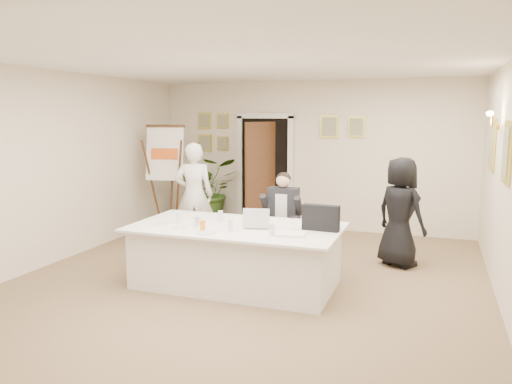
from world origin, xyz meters
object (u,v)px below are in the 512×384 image
Objects in this scene: conference_table at (236,255)px; laptop at (259,216)px; flip_chart at (167,185)px; steel_jug at (197,222)px; laptop_bag at (321,218)px; oj_glass at (203,226)px; seated_man at (282,218)px; standing_woman at (400,212)px; paper_stack at (291,234)px; standing_man at (194,195)px; potted_palm at (209,190)px.

laptop is at bearing 6.81° from conference_table.
steel_jug is (1.83, -2.46, -0.07)m from flip_chart.
flip_chart is at bearing 150.17° from laptop_bag.
oj_glass is 1.18× the size of steel_jug.
standing_woman is at bearing 26.75° from seated_man.
laptop_bag reaches higher than paper_stack.
steel_jug is at bearing 71.16° from standing_woman.
standing_man is 1.78m from potted_palm.
standing_man is at bearing -38.39° from flip_chart.
standing_man is 1.09× the size of standing_woman.
laptop_bag is 1.54m from steel_jug.
seated_man reaches higher than laptop_bag.
laptop is 2.70× the size of oj_glass.
flip_chart is 5.55× the size of laptop.
standing_man is at bearing 119.43° from oj_glass.
seated_man is at bearing 131.39° from laptop_bag.
seated_man reaches higher than potted_palm.
seated_man reaches higher than conference_table.
seated_man is 2.82m from flip_chart.
laptop is 0.77m from laptop_bag.
standing_man is 2.84m from paper_stack.
potted_palm is 10.36× the size of oj_glass.
laptop is 1.10× the size of paper_stack.
standing_man reaches higher than seated_man.
laptop_bag is at bearing -41.12° from seated_man.
conference_table is 0.60m from laptop.
standing_man is (-1.38, 1.56, 0.47)m from conference_table.
flip_chart reaches higher than laptop.
potted_palm is 3.01× the size of laptop_bag.
standing_woman is 1.69m from laptop_bag.
flip_chart is at bearing 126.39° from laptop.
conference_table is 1.35× the size of flip_chart.
conference_table is at bearing 161.92° from paper_stack.
flip_chart is 17.74× the size of steel_jug.
laptop is at bearing -55.56° from potted_palm.
laptop_bag is 0.48m from paper_stack.
seated_man is 0.70× the size of flip_chart.
standing_woman is at bearing -9.52° from flip_chart.
paper_stack is (2.70, -3.51, 0.12)m from potted_palm.
potted_palm reaches higher than oj_glass.
standing_man is 4.91× the size of laptop.
seated_man is 12.41× the size of steel_jug.
paper_stack is (-1.10, -1.84, 0.00)m from standing_woman.
seated_man is at bearing 60.61° from steel_jug.
standing_woman is (4.18, -0.70, -0.11)m from flip_chart.
seated_man reaches higher than oj_glass.
standing_woman is (1.89, 1.57, 0.40)m from conference_table.
oj_glass is at bearing 76.73° from standing_woman.
potted_palm is (-2.18, 2.14, -0.01)m from seated_man.
standing_man is (0.90, -0.72, -0.04)m from flip_chart.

